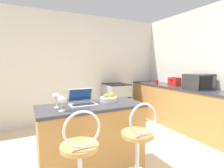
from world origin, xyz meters
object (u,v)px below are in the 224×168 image
fruit_bowl (108,98)px  mug_red (157,82)px  toaster (174,82)px  microwave (199,82)px  wine_glass_short (61,100)px  stove_range (116,102)px  bar_stool_near (81,168)px  wine_glass_tall (56,97)px  bar_stool_far (138,153)px  laptop (82,100)px

fruit_bowl → mug_red: size_ratio=2.24×
toaster → microwave: bearing=-93.4°
toaster → wine_glass_short: (-2.78, -1.12, 0.03)m
stove_range → mug_red: 1.13m
bar_stool_near → mug_red: bearing=37.9°
wine_glass_tall → fruit_bowl: size_ratio=0.76×
fruit_bowl → mug_red: (1.98, 1.34, 0.01)m
bar_stool_far → microwave: bearing=23.3°
stove_range → wine_glass_short: bearing=-130.5°
wine_glass_tall → mug_red: wine_glass_tall is taller
bar_stool_near → microwave: bearing=18.3°
wine_glass_short → laptop: bearing=37.3°
bar_stool_near → wine_glass_short: (-0.07, 0.43, 0.54)m
microwave → stove_range: bearing=123.1°
toaster → mug_red: size_ratio=2.55×
wine_glass_tall → fruit_bowl: bearing=3.8°
microwave → mug_red: (-0.11, 1.11, -0.10)m
toaster → wine_glass_short: size_ratio=1.55×
bar_stool_far → toaster: bearing=36.6°
bar_stool_far → wine_glass_short: bearing=148.1°
wine_glass_tall → microwave: bearing=5.7°
microwave → wine_glass_short: size_ratio=3.11×
toaster → bar_stool_far: bearing=-143.4°
fruit_bowl → toaster: bearing=23.0°
mug_red → wine_glass_short: bearing=-149.2°
toaster → wine_glass_short: 3.00m
bar_stool_far → microwave: (2.05, 0.88, 0.57)m
wine_glass_short → mug_red: 3.06m
microwave → stove_range: size_ratio=0.55×
bar_stool_near → toaster: 3.16m
wine_glass_short → mug_red: bearing=30.8°
mug_red → wine_glass_tall: bearing=-152.4°
fruit_bowl → microwave: bearing=6.3°
wine_glass_short → wine_glass_tall: bearing=97.9°
bar_stool_near → wine_glass_short: wine_glass_short is taller
toaster → mug_red: toaster is taller
toaster → fruit_bowl: 2.31m
bar_stool_near → wine_glass_tall: 0.82m
microwave → toaster: size_ratio=2.00×
bar_stool_far → bar_stool_near: bearing=180.0°
microwave → toaster: microwave is taller
stove_range → bar_stool_near: bearing=-124.0°
wine_glass_short → wine_glass_tall: 0.18m
bar_stool_near → laptop: size_ratio=3.23×
toaster → stove_range: size_ratio=0.28×
microwave → wine_glass_short: 2.77m
laptop → wine_glass_short: size_ratio=1.95×
wine_glass_tall → bar_stool_near: bearing=-81.0°
bar_stool_far → laptop: bearing=121.8°
toaster → wine_glass_tall: (-2.80, -0.95, 0.03)m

